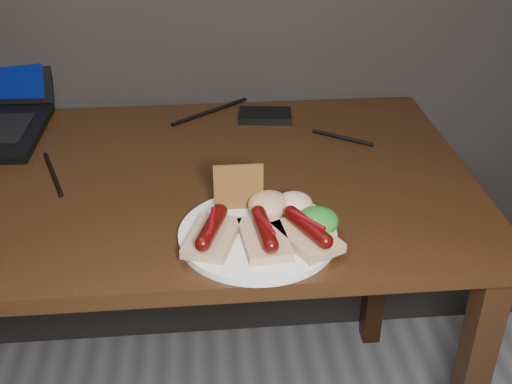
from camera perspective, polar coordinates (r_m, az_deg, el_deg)
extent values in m
cube|color=#36200D|center=(1.27, -12.71, 0.59)|extent=(1.40, 0.70, 0.03)
cube|color=#36200D|center=(1.78, 11.07, -4.08)|extent=(0.05, 0.05, 0.72)
cube|color=black|center=(1.48, 0.81, 6.80)|extent=(0.13, 0.09, 0.02)
cylinder|color=black|center=(1.30, -17.59, 1.55)|extent=(0.07, 0.17, 0.01)
cylinder|color=black|center=(1.52, -4.08, 7.16)|extent=(0.18, 0.14, 0.01)
cylinder|color=black|center=(1.40, 7.68, 4.81)|extent=(0.12, 0.09, 0.01)
cylinder|color=white|center=(1.06, 0.14, -3.79)|extent=(0.34, 0.34, 0.01)
cube|color=tan|center=(1.03, -3.92, -4.06)|extent=(0.10, 0.13, 0.02)
cylinder|color=#4B0505|center=(1.02, -3.96, -3.12)|extent=(0.05, 0.10, 0.02)
sphere|color=#4B0505|center=(0.99, -4.77, -4.61)|extent=(0.03, 0.02, 0.02)
sphere|color=#4B0505|center=(1.06, -3.21, -1.73)|extent=(0.03, 0.02, 0.02)
cylinder|color=#60040A|center=(1.02, -3.98, -2.53)|extent=(0.02, 0.07, 0.01)
cube|color=tan|center=(1.03, 0.76, -4.23)|extent=(0.08, 0.12, 0.02)
cylinder|color=#4B0505|center=(1.02, 0.77, -3.28)|extent=(0.04, 0.10, 0.02)
sphere|color=#4B0505|center=(0.98, 1.35, -4.81)|extent=(0.03, 0.02, 0.02)
sphere|color=#4B0505|center=(1.05, 0.23, -1.86)|extent=(0.03, 0.02, 0.02)
cylinder|color=#60040A|center=(1.01, 0.77, -2.69)|extent=(0.03, 0.07, 0.01)
cube|color=tan|center=(1.04, 4.56, -4.03)|extent=(0.11, 0.13, 0.02)
cylinder|color=#4B0505|center=(1.02, 4.61, -3.09)|extent=(0.06, 0.10, 0.02)
sphere|color=#4B0505|center=(0.99, 6.20, -4.38)|extent=(0.03, 0.02, 0.02)
sphere|color=#4B0505|center=(1.06, 3.12, -1.86)|extent=(0.03, 0.02, 0.02)
cylinder|color=#60040A|center=(1.02, 4.64, -2.50)|extent=(0.05, 0.06, 0.01)
cube|color=#905F27|center=(1.10, -1.56, 0.44)|extent=(0.08, 0.01, 0.08)
ellipsoid|color=#115518|center=(1.06, 5.50, -2.56)|extent=(0.07, 0.07, 0.04)
ellipsoid|color=#A83010|center=(1.09, 1.15, -1.10)|extent=(0.07, 0.07, 0.04)
ellipsoid|color=silver|center=(1.10, 3.41, -1.05)|extent=(0.06, 0.06, 0.04)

